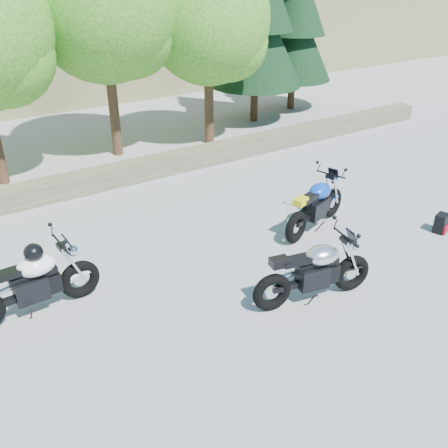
{
  "coord_description": "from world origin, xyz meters",
  "views": [
    {
      "loc": [
        -4.27,
        -5.81,
        5.06
      ],
      "look_at": [
        0.2,
        1.0,
        0.75
      ],
      "focal_mm": 40.0,
      "sensor_mm": 36.0,
      "label": 1
    }
  ],
  "objects": [
    {
      "name": "stone_wall",
      "position": [
        0.0,
        5.5,
        0.25
      ],
      "size": [
        22.0,
        0.55,
        0.5
      ],
      "primitive_type": "cube",
      "color": "brown",
      "rests_on": "ground"
    },
    {
      "name": "tree_decid_right",
      "position": [
        3.71,
        6.94,
        3.5
      ],
      "size": [
        3.54,
        3.54,
        5.41
      ],
      "color": "#382314",
      "rests_on": "ground"
    },
    {
      "name": "backpack",
      "position": [
        4.58,
        -0.6,
        0.2
      ],
      "size": [
        0.35,
        0.32,
        0.41
      ],
      "rotation": [
        0.0,
        0.0,
        0.28
      ],
      "color": "black",
      "rests_on": "ground"
    },
    {
      "name": "conifer_near",
      "position": [
        6.2,
        8.2,
        3.68
      ],
      "size": [
        3.17,
        3.17,
        7.06
      ],
      "color": "#382314",
      "rests_on": "ground"
    },
    {
      "name": "ground",
      "position": [
        0.0,
        0.0,
        0.0
      ],
      "size": [
        90.0,
        90.0,
        0.0
      ],
      "primitive_type": "plane",
      "color": "gray",
      "rests_on": "ground"
    },
    {
      "name": "silver_bike",
      "position": [
        0.74,
        -0.89,
        0.54
      ],
      "size": [
        2.18,
        0.76,
        1.1
      ],
      "rotation": [
        0.0,
        0.0,
        -0.2
      ],
      "color": "black",
      "rests_on": "ground"
    },
    {
      "name": "tree_decid_mid",
      "position": [
        0.91,
        7.54,
        4.04
      ],
      "size": [
        4.08,
        4.08,
        6.24
      ],
      "color": "#382314",
      "rests_on": "ground"
    },
    {
      "name": "conifer_far",
      "position": [
        8.4,
        8.8,
        3.27
      ],
      "size": [
        2.82,
        2.82,
        6.27
      ],
      "color": "#382314",
      "rests_on": "ground"
    },
    {
      "name": "white_bike",
      "position": [
        -3.26,
        1.29,
        0.6
      ],
      "size": [
        2.23,
        0.71,
        1.23
      ],
      "rotation": [
        0.0,
        0.0,
        0.04
      ],
      "color": "black",
      "rests_on": "ground"
    },
    {
      "name": "blue_bike",
      "position": [
        2.49,
        0.98,
        0.53
      ],
      "size": [
        2.11,
        0.89,
        1.08
      ],
      "rotation": [
        0.0,
        0.0,
        0.3
      ],
      "color": "black",
      "rests_on": "ground"
    }
  ]
}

